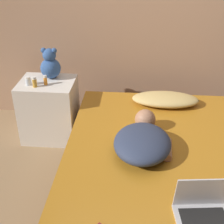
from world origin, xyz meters
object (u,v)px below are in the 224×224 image
(teddy_bear, at_px, (50,65))
(bottle_orange, at_px, (45,80))
(pillow, at_px, (165,99))
(bottle_amber, at_px, (35,82))
(bottle_clear, at_px, (28,81))
(laptop, at_px, (203,209))
(person_lying, at_px, (143,140))

(teddy_bear, distance_m, bottle_orange, 0.19)
(pillow, distance_m, teddy_bear, 1.14)
(bottle_orange, relative_size, bottle_amber, 0.93)
(pillow, relative_size, bottle_clear, 7.62)
(pillow, bearing_deg, laptop, -84.46)
(laptop, height_order, teddy_bear, teddy_bear)
(pillow, xyz_separation_m, teddy_bear, (-1.11, 0.12, 0.26))
(laptop, bearing_deg, bottle_orange, 127.23)
(person_lying, height_order, bottle_orange, bottle_orange)
(bottle_clear, height_order, bottle_amber, bottle_amber)
(person_lying, xyz_separation_m, teddy_bear, (-0.90, 0.84, 0.23))
(pillow, height_order, teddy_bear, teddy_bear)
(laptop, xyz_separation_m, bottle_orange, (-1.25, 1.30, 0.17))
(laptop, bearing_deg, teddy_bear, 123.56)
(person_lying, bearing_deg, teddy_bear, 140.83)
(pillow, relative_size, bottle_orange, 6.72)
(laptop, bearing_deg, bottle_amber, 130.38)
(pillow, height_order, laptop, laptop)
(bottle_clear, distance_m, bottle_orange, 0.16)
(pillow, bearing_deg, bottle_clear, -177.25)
(pillow, bearing_deg, person_lying, -106.15)
(person_lying, relative_size, laptop, 1.97)
(laptop, height_order, bottle_amber, bottle_amber)
(bottle_clear, bearing_deg, bottle_amber, -27.52)
(laptop, relative_size, bottle_amber, 3.45)
(person_lying, bearing_deg, bottle_amber, 151.97)
(laptop, xyz_separation_m, bottle_clear, (-1.41, 1.28, 0.17))
(bottle_orange, bearing_deg, laptop, -46.04)
(person_lying, relative_size, teddy_bear, 2.27)
(pillow, bearing_deg, bottle_orange, -177.71)
(teddy_bear, xyz_separation_m, bottle_amber, (-0.10, -0.22, -0.08))
(pillow, bearing_deg, bottle_amber, -175.24)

